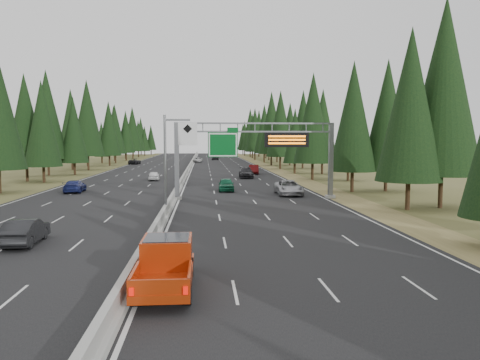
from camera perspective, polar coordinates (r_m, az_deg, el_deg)
The scene contains 19 objects.
road at distance 92.75m, azimuth -6.34°, elevation 1.08°, with size 32.00×260.00×0.08m, color black.
shoulder_right at distance 93.87m, azimuth 4.59°, elevation 1.13°, with size 3.60×260.00×0.06m, color olive.
shoulder_left at distance 95.02m, azimuth -17.13°, elevation 0.98°, with size 3.60×260.00×0.06m, color brown.
median_barrier at distance 92.73m, azimuth -6.34°, elevation 1.31°, with size 0.70×260.00×0.85m.
sign_gantry at distance 47.76m, azimuth 2.60°, elevation 3.88°, with size 16.75×0.98×7.80m.
hov_sign_pole at distance 37.58m, azimuth -8.23°, elevation 2.76°, with size 2.80×0.50×8.00m.
tree_row_right at distance 87.41m, azimuth 8.26°, elevation 6.95°, with size 11.91×242.43×18.64m.
tree_row_left at distance 86.42m, azimuth -21.64°, elevation 6.70°, with size 12.26×242.84×18.91m.
silver_minivan at distance 51.79m, azimuth 5.95°, elevation -0.92°, with size 2.67×5.79×1.61m, color #AAA9AE.
red_pickup at distance 19.67m, azimuth -8.95°, elevation -9.63°, with size 2.13×5.96×1.94m.
car_ahead_green at distance 55.59m, azimuth -1.70°, elevation -0.55°, with size 1.81×4.50×1.53m, color #155D3C.
car_ahead_dkred at distance 83.72m, azimuth 1.68°, elevation 1.30°, with size 1.74×4.98×1.64m, color #500B0C.
car_ahead_dkgrey at distance 75.23m, azimuth 0.75°, elevation 0.89°, with size 2.26×5.57×1.62m, color black.
car_ahead_white at distance 130.04m, azimuth -5.15°, elevation 2.47°, with size 2.27×4.93×1.37m, color silver.
car_ahead_far at distance 146.08m, azimuth -3.03°, elevation 2.79°, with size 1.94×4.81×1.64m, color black.
car_onc_near at distance 29.83m, azimuth -24.70°, elevation -5.70°, with size 1.58×4.52×1.49m, color black.
car_onc_blue at distance 57.37m, azimuth -19.50°, elevation -0.72°, with size 1.97×4.85×1.41m, color navy.
car_onc_white at distance 71.66m, azimuth -10.46°, elevation 0.52°, with size 1.63×4.04×1.38m, color white.
car_onc_far at distance 121.55m, azimuth -12.73°, elevation 2.23°, with size 2.37×5.15×1.43m, color black.
Camera 1 is at (3.04, -12.51, 6.04)m, focal length 35.00 mm.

